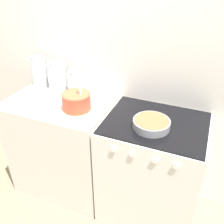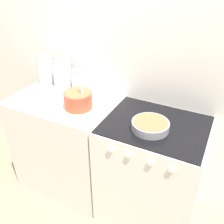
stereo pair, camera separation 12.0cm
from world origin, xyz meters
name	(u,v)px [view 2 (the right image)]	position (x,y,z in m)	size (l,w,h in m)	color
ground_plane	(92,218)	(0.00, 0.00, 0.00)	(12.00, 12.00, 0.00)	gray
wall_back	(125,64)	(0.00, 0.63, 1.20)	(4.71, 0.05, 2.40)	white
countertop_cabinet	(67,143)	(-0.43, 0.30, 0.46)	(0.85, 0.60, 0.93)	silver
stove	(151,172)	(0.39, 0.30, 0.46)	(0.76, 0.62, 0.93)	white
mixing_bowl	(78,99)	(-0.22, 0.24, 1.01)	(0.22, 0.22, 0.28)	#D84C33
baking_pan	(150,125)	(0.38, 0.22, 0.96)	(0.26, 0.26, 0.06)	gray
storage_jar_left	(46,72)	(-0.74, 0.50, 1.05)	(0.14, 0.14, 0.27)	silver
storage_jar_middle	(63,76)	(-0.55, 0.50, 1.04)	(0.16, 0.16, 0.26)	silver
storage_jar_right	(81,83)	(-0.36, 0.50, 1.02)	(0.15, 0.15, 0.20)	silver
tin_can	(45,93)	(-0.55, 0.24, 0.98)	(0.07, 0.07, 0.11)	silver
recipe_page	(75,112)	(-0.21, 0.18, 0.93)	(0.26, 0.31, 0.01)	beige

